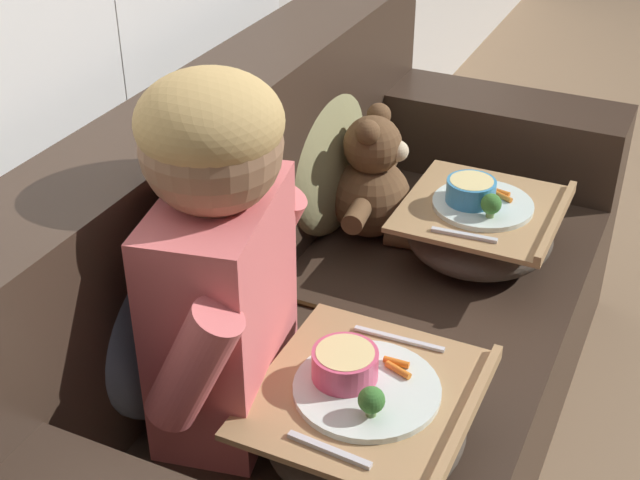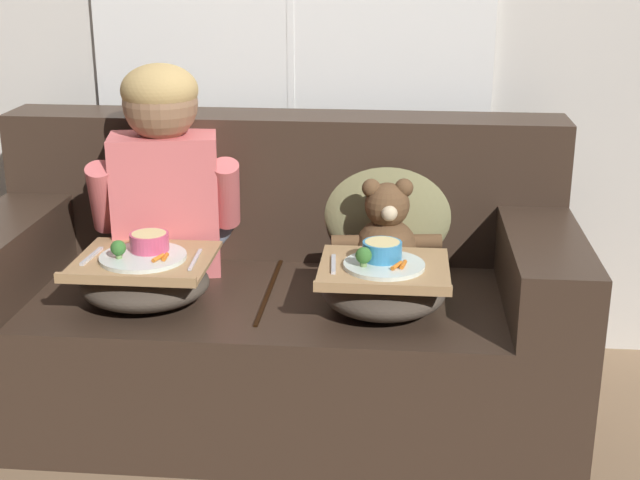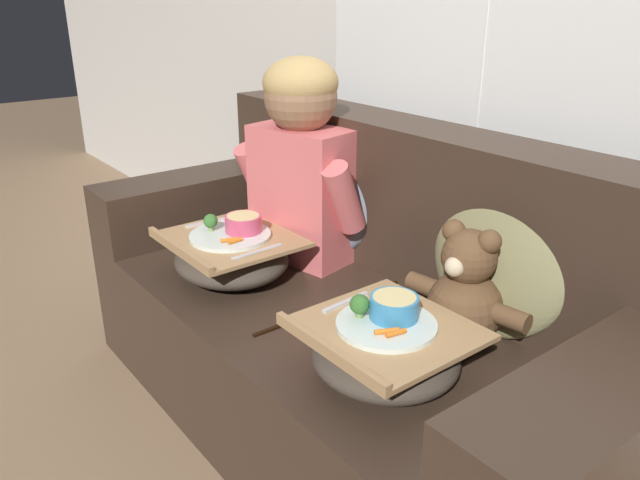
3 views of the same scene
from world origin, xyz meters
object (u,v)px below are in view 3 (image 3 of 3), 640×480
Objects in this scene: throw_pillow_behind_teddy at (501,255)px; couch at (362,323)px; child_figure at (301,152)px; lap_tray_teddy at (385,350)px; lap_tray_child at (232,255)px; throw_pillow_behind_child at (333,192)px; teddy_bear at (465,294)px.

couch is at bearing -154.35° from throw_pillow_behind_teddy.
child_figure reaches higher than throw_pillow_behind_teddy.
lap_tray_teddy is (-0.00, -0.40, -0.13)m from throw_pillow_behind_teddy.
lap_tray_child is at bearing -90.04° from child_figure.
teddy_bear is at bearing -11.13° from throw_pillow_behind_child.
lap_tray_teddy is at bearing -90.27° from teddy_bear.
couch is 5.27× the size of teddy_bear.
throw_pillow_behind_child is 1.29× the size of teddy_bear.
couch is 0.49m from throw_pillow_behind_teddy.
child_figure is (-0.69, -0.13, 0.16)m from throw_pillow_behind_teddy.
couch is 0.49m from throw_pillow_behind_child.
child_figure reaches higher than teddy_bear.
lap_tray_teddy is at bearing -0.04° from lap_tray_child.
child_figure is at bearing -89.90° from throw_pillow_behind_child.
teddy_bear is at bearing 4.93° from couch.
couch is 2.77× the size of child_figure.
teddy_bear reaches higher than lap_tray_teddy.
throw_pillow_behind_child is (-0.35, 0.17, 0.30)m from couch.
child_figure reaches higher than throw_pillow_behind_child.
couch is at bearing 34.57° from lap_tray_child.
lap_tray_teddy is (0.69, -0.27, -0.28)m from child_figure.
child_figure is at bearing -169.12° from throw_pillow_behind_teddy.
couch reaches higher than throw_pillow_behind_teddy.
couch is at bearing 145.32° from lap_tray_teddy.
child_figure reaches higher than lap_tray_teddy.
throw_pillow_behind_teddy is at bearing 0.00° from throw_pillow_behind_child.
teddy_bear is 0.74m from lap_tray_child.
couch reaches higher than lap_tray_teddy.
throw_pillow_behind_child is 0.81m from lap_tray_teddy.
throw_pillow_behind_child is at bearing 154.35° from couch.
throw_pillow_behind_child reaches higher than lap_tray_teddy.
throw_pillow_behind_teddy reaches higher than lap_tray_child.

